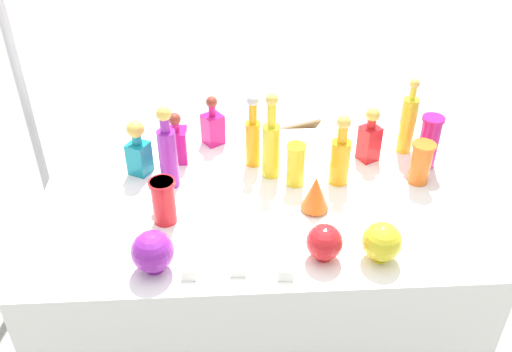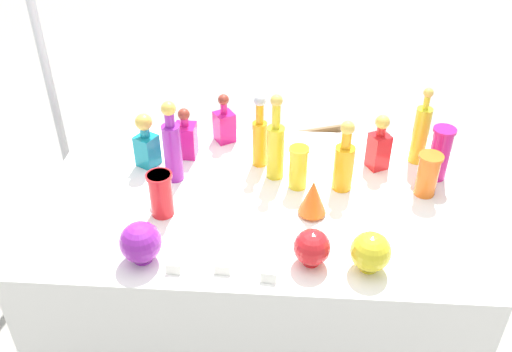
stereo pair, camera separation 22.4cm
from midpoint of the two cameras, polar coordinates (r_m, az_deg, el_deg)
The scene contains 24 objects.
ground_plane at distance 2.83m, azimuth -2.34°, elevation -14.42°, with size 40.00×40.00×0.00m, color gray.
display_table at distance 2.31m, azimuth -2.73°, elevation -4.02°, with size 1.73×1.05×0.76m.
tall_bottle_0 at distance 2.34m, azimuth -1.22°, elevation 3.06°, with size 0.07×0.07×0.38m.
tall_bottle_1 at distance 2.32m, azimuth -11.57°, elevation 2.26°, with size 0.07×0.07×0.36m.
tall_bottle_2 at distance 2.42m, azimuth -3.05°, elevation 3.89°, with size 0.06×0.06×0.34m.
tall_bottle_3 at distance 2.56m, azimuth 12.55°, elevation 5.17°, with size 0.07×0.07×0.35m.
tall_bottle_4 at distance 2.32m, azimuth 5.71°, elevation 1.91°, with size 0.08×0.08×0.31m.
square_decanter_0 at distance 2.45m, azimuth -14.30°, elevation 2.49°, with size 0.11×0.11×0.25m.
square_decanter_1 at distance 2.49m, azimuth 8.80°, elevation 3.74°, with size 0.10×0.10×0.25m.
square_decanter_2 at distance 2.61m, azimuth -6.82°, elevation 4.95°, with size 0.11×0.11×0.24m.
square_decanter_3 at distance 2.51m, azimuth -10.49°, elevation 3.25°, with size 0.09×0.09×0.23m.
slender_vase_0 at distance 2.39m, azimuth 13.64°, elevation 1.32°, with size 0.10×0.10×0.18m.
slender_vase_1 at distance 2.49m, azimuth 14.51°, elevation 3.38°, with size 0.09×0.09×0.24m.
slender_vase_2 at distance 2.17m, azimuth -12.17°, elevation -2.48°, with size 0.10×0.10×0.18m.
slender_vase_3 at distance 2.31m, azimuth 1.24°, elevation 1.17°, with size 0.08×0.08×0.19m.
fluted_vase_0 at distance 2.19m, azimuth 3.06°, elevation -1.84°, with size 0.11×0.11×0.15m.
round_bowl_0 at distance 1.99m, azimuth -13.54°, elevation -7.48°, with size 0.15×0.15×0.16m.
round_bowl_1 at distance 2.00m, azimuth 9.37°, elevation -6.64°, with size 0.14×0.14×0.15m.
round_bowl_2 at distance 1.99m, azimuth 3.65°, elevation -6.76°, with size 0.13×0.13×0.14m.
price_tag_left at distance 1.94m, azimuth -0.38°, elevation -10.15°, with size 0.05×0.01×0.04m, color white.
price_tag_center at distance 1.97m, azimuth -10.08°, elevation -9.99°, with size 0.05×0.01×0.04m, color white.
price_tag_right at distance 1.96m, azimuth -5.10°, elevation -9.76°, with size 0.06×0.01×0.03m, color white.
cardboard_box_behind_left at distance 3.49m, azimuth 2.01°, elevation 0.77°, with size 0.46×0.44×0.44m.
canopy_pole at distance 2.96m, azimuth -25.15°, elevation 10.63°, with size 0.18×0.18×2.69m.
Camera 1 is at (-0.10, -1.83, 2.16)m, focal length 40.00 mm.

